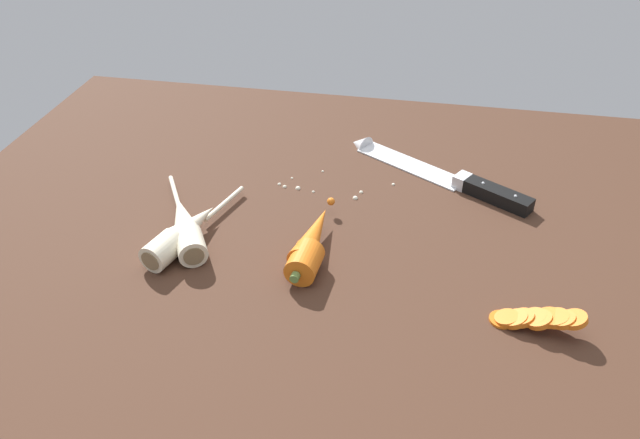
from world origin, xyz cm
name	(u,v)px	position (x,y,z in cm)	size (l,w,h in cm)	color
ground_plane	(322,231)	(0.00, 0.00, -2.00)	(120.00, 90.00, 4.00)	#42281C
chefs_knife	(431,171)	(15.40, 16.47, 0.65)	(31.44, 20.84, 4.18)	silver
whole_carrot	(311,243)	(0.04, -8.48, 2.10)	(5.33, 19.32, 4.20)	orange
parsnip_front	(183,233)	(-18.16, -9.49, 1.98)	(8.57, 21.82, 4.00)	beige
parsnip_mid_left	(185,226)	(-18.57, -7.81, 1.98)	(13.37, 21.12, 4.00)	beige
carrot_slice_stack	(536,319)	(29.35, -17.36, 1.46)	(11.02, 4.12, 3.74)	orange
mince_crumbs	(324,188)	(-1.27, 8.37, 0.35)	(18.83, 7.77, 0.82)	silver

